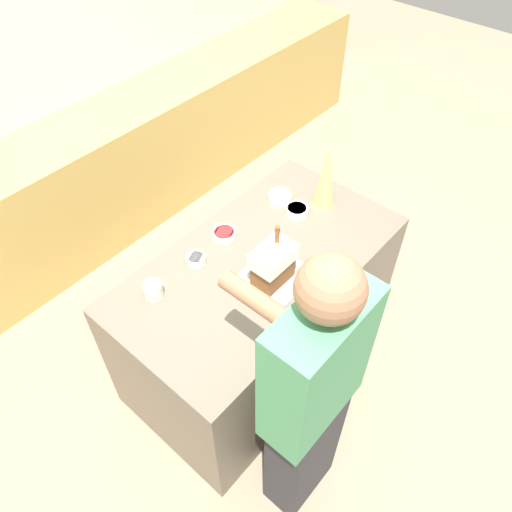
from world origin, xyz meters
TOP-DOWN VIEW (x-y plane):
  - ground_plane at (0.00, 0.00)m, footprint 12.00×12.00m
  - wall_back at (0.00, 2.05)m, footprint 8.00×0.05m
  - back_cabinet_block at (0.00, 1.73)m, footprint 6.00×0.60m
  - kitchen_island at (0.00, 0.00)m, footprint 1.62×0.88m
  - baking_tray at (-0.06, -0.14)m, footprint 0.39×0.31m
  - gingerbread_house at (-0.06, -0.14)m, footprint 0.22×0.15m
  - decorative_tree at (0.60, 0.02)m, footprint 0.12×0.12m
  - candy_bowl_near_tray_left at (0.46, 0.23)m, footprint 0.14×0.14m
  - candy_bowl_near_tray_right at (0.42, 0.08)m, footprint 0.14×0.14m
  - candy_bowl_beside_tree at (0.01, 0.27)m, footprint 0.14×0.14m
  - candy_bowl_behind_tray at (-0.23, 0.25)m, footprint 0.10×0.10m
  - mug at (-0.52, 0.24)m, footprint 0.09×0.09m
  - person at (-0.47, -0.69)m, footprint 0.47×0.58m

SIDE VIEW (x-z plane):
  - ground_plane at x=0.00m, z-range 0.00..0.00m
  - kitchen_island at x=0.00m, z-range 0.00..0.91m
  - back_cabinet_block at x=0.00m, z-range 0.00..0.95m
  - baking_tray at x=-0.06m, z-range 0.91..0.92m
  - person at x=-0.47m, z-range 0.03..1.81m
  - candy_bowl_beside_tree at x=0.01m, z-range 0.91..0.95m
  - candy_bowl_behind_tray at x=-0.23m, z-range 0.91..0.95m
  - candy_bowl_near_tray_left at x=0.46m, z-range 0.91..0.95m
  - candy_bowl_near_tray_right at x=0.42m, z-range 0.91..0.96m
  - mug at x=-0.52m, z-range 0.91..0.99m
  - gingerbread_house at x=-0.06m, z-range 0.87..1.19m
  - decorative_tree at x=0.60m, z-range 0.91..1.31m
  - wall_back at x=0.00m, z-range 0.00..2.60m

